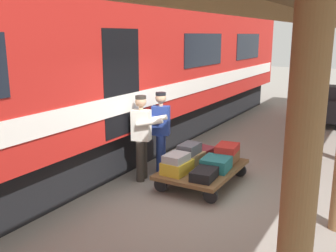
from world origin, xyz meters
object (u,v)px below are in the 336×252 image
suitcase_yellow_case (177,167)px  porter_in_overalls (160,130)px  suitcase_brown_leather (226,157)px  suitcase_black_hardshell (205,174)px  suitcase_teal_softside (216,164)px  porter_by_door (142,135)px  suitcase_burgundy_valise (201,153)px  suitcase_red_plastic (227,148)px  luggage_cart (202,170)px  train_car (63,73)px  suitcase_slate_roller (190,149)px  suitcase_gray_aluminum (176,158)px  suitcase_tan_vintage (190,159)px  baggage_tug (332,106)px

suitcase_yellow_case → porter_in_overalls: (0.78, -0.67, 0.47)m
suitcase_brown_leather → suitcase_black_hardshell: (0.00, 1.02, -0.02)m
suitcase_teal_softside → porter_by_door: (1.41, 0.39, 0.47)m
suitcase_brown_leather → suitcase_burgundy_valise: 0.56m
suitcase_red_plastic → suitcase_yellow_case: bearing=60.7°
suitcase_black_hardshell → suitcase_teal_softside: suitcase_teal_softside is taller
luggage_cart → suitcase_teal_softside: (-0.28, -0.00, 0.17)m
train_car → suitcase_red_plastic: (-3.20, -1.14, -1.43)m
suitcase_slate_roller → porter_by_door: 0.96m
suitcase_teal_softside → suitcase_gray_aluminum: size_ratio=1.12×
suitcase_brown_leather → suitcase_gray_aluminum: bearing=61.4°
luggage_cart → suitcase_red_plastic: size_ratio=3.52×
train_car → suitcase_brown_leather: train_car is taller
suitcase_brown_leather → porter_in_overalls: 1.46m
suitcase_tan_vintage → suitcase_brown_leather: (-0.56, -0.51, -0.01)m
baggage_tug → suitcase_brown_leather: bearing=79.0°
suitcase_slate_roller → suitcase_brown_leather: bearing=-138.0°
suitcase_tan_vintage → suitcase_brown_leather: bearing=-137.7°
suitcase_yellow_case → suitcase_brown_leather: suitcase_yellow_case is taller
suitcase_black_hardshell → suitcase_brown_leather: bearing=-90.0°
luggage_cart → suitcase_tan_vintage: suitcase_tan_vintage is taller
suitcase_slate_roller → suitcase_yellow_case: bearing=90.5°
suitcase_gray_aluminum → baggage_tug: (-1.75, -7.16, -0.01)m
porter_in_overalls → porter_by_door: same height
suitcase_yellow_case → luggage_cart: bearing=-118.8°
suitcase_tan_vintage → suitcase_gray_aluminum: (0.01, 0.53, 0.18)m
suitcase_yellow_case → suitcase_brown_leather: bearing=-118.8°
suitcase_tan_vintage → suitcase_brown_leather: suitcase_tan_vintage is taller
suitcase_yellow_case → suitcase_burgundy_valise: (0.00, -1.02, -0.01)m
baggage_tug → suitcase_black_hardshell: bearing=80.6°
porter_in_overalls → porter_by_door: 0.55m
suitcase_brown_leather → porter_by_door: porter_by_door is taller
suitcase_slate_roller → porter_in_overalls: 0.83m
suitcase_black_hardshell → suitcase_gray_aluminum: 0.61m
suitcase_black_hardshell → suitcase_burgundy_valise: (0.56, -1.02, 0.02)m
train_car → suitcase_red_plastic: size_ratio=39.33×
train_car → suitcase_slate_roller: size_ratio=43.98×
suitcase_gray_aluminum → suitcase_yellow_case: bearing=-105.3°
suitcase_yellow_case → suitcase_brown_leather: (-0.56, -1.02, -0.00)m
suitcase_tan_vintage → suitcase_slate_roller: 0.22m
suitcase_burgundy_valise → suitcase_slate_roller: (0.00, 0.51, 0.23)m
suitcase_gray_aluminum → suitcase_red_plastic: size_ratio=0.91×
porter_by_door → suitcase_red_plastic: bearing=-147.6°
train_car → suitcase_teal_softside: 3.62m
train_car → suitcase_slate_roller: train_car is taller
baggage_tug → train_car: bearing=58.9°
train_car → suitcase_red_plastic: bearing=-160.3°
suitcase_red_plastic → porter_in_overalls: (1.35, 0.36, 0.29)m
suitcase_yellow_case → suitcase_slate_roller: 0.56m
luggage_cart → suitcase_red_plastic: 0.69m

